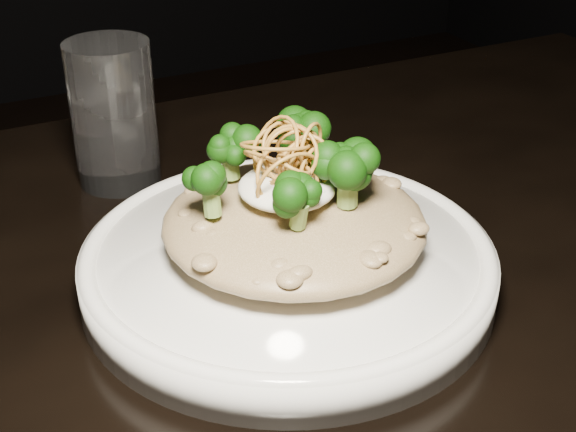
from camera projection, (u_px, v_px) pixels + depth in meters
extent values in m
cube|color=black|center=(373.00, 309.00, 0.57)|extent=(1.10, 0.80, 0.04)
cylinder|color=black|center=(515.00, 310.00, 1.20)|extent=(0.05, 0.05, 0.71)
cylinder|color=white|center=(288.00, 267.00, 0.56)|extent=(0.28, 0.28, 0.03)
ellipsoid|color=brown|center=(294.00, 222.00, 0.54)|extent=(0.18, 0.18, 0.04)
ellipsoid|color=white|center=(287.00, 187.00, 0.52)|extent=(0.06, 0.06, 0.02)
cylinder|color=silver|center=(114.00, 114.00, 0.67)|extent=(0.08, 0.08, 0.12)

